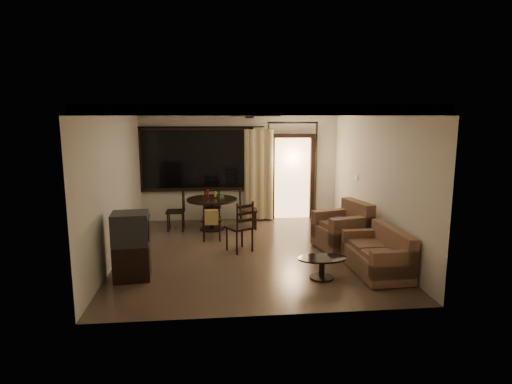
{
  "coord_description": "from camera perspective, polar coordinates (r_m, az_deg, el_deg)",
  "views": [
    {
      "loc": [
        -0.7,
        -8.09,
        2.67
      ],
      "look_at": [
        0.15,
        0.2,
        1.16
      ],
      "focal_mm": 30.0,
      "sensor_mm": 36.0,
      "label": 1
    }
  ],
  "objects": [
    {
      "name": "coffee_table",
      "position": [
        7.23,
        8.77,
        -9.52
      ],
      "size": [
        0.81,
        0.49,
        0.36
      ],
      "rotation": [
        0.0,
        0.0,
        -0.42
      ],
      "color": "black",
      "rests_on": "ground"
    },
    {
      "name": "side_chair",
      "position": [
        8.51,
        -2.16,
        -5.92
      ],
      "size": [
        0.61,
        0.61,
        1.02
      ],
      "rotation": [
        0.0,
        0.0,
        3.66
      ],
      "color": "black",
      "rests_on": "ground"
    },
    {
      "name": "ground",
      "position": [
        8.55,
        -0.84,
        -7.97
      ],
      "size": [
        5.5,
        5.5,
        0.0
      ],
      "primitive_type": "plane",
      "color": "#7F6651",
      "rests_on": "ground"
    },
    {
      "name": "tv_cabinet",
      "position": [
        7.33,
        -16.27,
        -6.91
      ],
      "size": [
        0.63,
        0.58,
        1.12
      ],
      "rotation": [
        0.0,
        0.0,
        0.09
      ],
      "color": "black",
      "rests_on": "ground"
    },
    {
      "name": "dining_chair_east",
      "position": [
        10.17,
        -1.13,
        -3.34
      ],
      "size": [
        0.43,
        0.43,
        0.95
      ],
      "rotation": [
        0.0,
        0.0,
        1.56
      ],
      "color": "black",
      "rests_on": "ground"
    },
    {
      "name": "dining_chair_west",
      "position": [
        10.2,
        -10.57,
        -3.48
      ],
      "size": [
        0.43,
        0.43,
        0.95
      ],
      "rotation": [
        0.0,
        0.0,
        -1.58
      ],
      "color": "black",
      "rests_on": "ground"
    },
    {
      "name": "dining_chair_north",
      "position": [
        10.65,
        -5.8,
        -2.78
      ],
      "size": [
        0.43,
        0.43,
        0.95
      ],
      "rotation": [
        0.0,
        0.0,
        3.13
      ],
      "color": "black",
      "rests_on": "ground"
    },
    {
      "name": "sofa",
      "position": [
        7.66,
        16.14,
        -8.17
      ],
      "size": [
        0.82,
        1.45,
        0.76
      ],
      "rotation": [
        0.0,
        0.0,
        0.04
      ],
      "color": "#462620",
      "rests_on": "ground"
    },
    {
      "name": "dining_chair_south",
      "position": [
        9.32,
        -5.92,
        -4.52
      ],
      "size": [
        0.43,
        0.48,
        0.95
      ],
      "rotation": [
        0.0,
        0.0,
        -0.01
      ],
      "color": "black",
      "rests_on": "ground"
    },
    {
      "name": "armchair",
      "position": [
        8.83,
        11.7,
        -4.97
      ],
      "size": [
        1.12,
        1.12,
        0.93
      ],
      "rotation": [
        0.0,
        0.0,
        0.24
      ],
      "color": "#462620",
      "rests_on": "ground"
    },
    {
      "name": "dining_table",
      "position": [
        10.09,
        -5.88,
        -1.77
      ],
      "size": [
        1.18,
        1.18,
        0.96
      ],
      "rotation": [
        0.0,
        0.0,
        -0.01
      ],
      "color": "black",
      "rests_on": "ground"
    },
    {
      "name": "room_shell",
      "position": [
        9.98,
        1.65,
        5.41
      ],
      "size": [
        5.5,
        6.7,
        5.5
      ],
      "color": "beige",
      "rests_on": "ground"
    }
  ]
}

